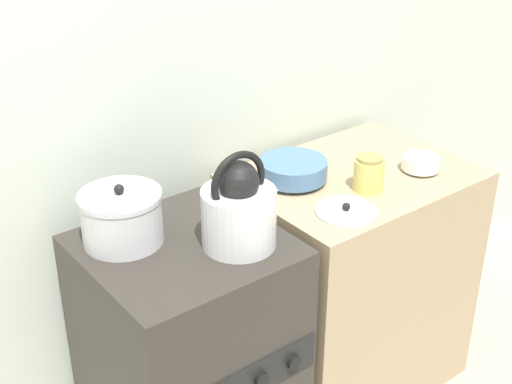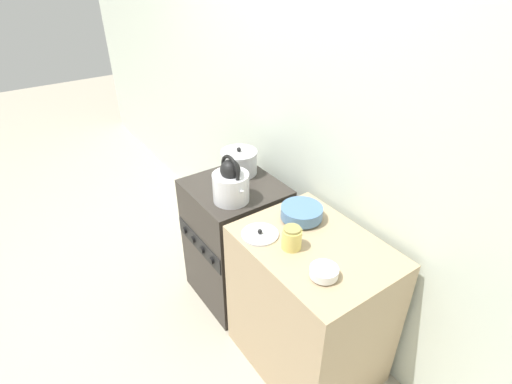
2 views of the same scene
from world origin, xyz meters
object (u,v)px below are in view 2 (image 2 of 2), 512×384
Objects in this scene: cooking_pot at (239,162)px; stove at (236,242)px; kettle at (231,184)px; small_ceramic_bowl at (324,272)px; loose_pot_lid at (260,234)px; enamel_bowl at (302,212)px; storage_jar at (292,238)px.

stove is at bearing -43.80° from cooking_pot.
small_ceramic_bowl is at bearing 0.23° from kettle.
kettle is 0.76m from small_ceramic_bowl.
loose_pot_lid is at bearing -171.84° from small_ceramic_bowl.
cooking_pot is at bearing 179.40° from enamel_bowl.
stove is 7.50× the size of storage_jar.
small_ceramic_bowl is at bearing -11.74° from cooking_pot.
stove is 0.56m from kettle.
stove is 0.80m from storage_jar.
storage_jar is at bearing -51.79° from enamel_bowl.
cooking_pot is 1.23× the size of loose_pot_lid.
enamel_bowl is at bearing 87.22° from loose_pot_lid.
enamel_bowl is 1.18× the size of loose_pot_lid.
kettle is at bearing -150.89° from enamel_bowl.
kettle is (0.12, -0.09, 0.53)m from stove.
cooking_pot reaches higher than loose_pot_lid.
cooking_pot is 1.82× the size of small_ceramic_bowl.
kettle is 1.50× the size of loose_pot_lid.
small_ceramic_bowl is (0.75, 0.00, -0.08)m from kettle.
kettle reaches higher than stove.
small_ceramic_bowl is 0.24m from storage_jar.
stove is 0.53m from cooking_pot.
loose_pot_lid is (0.48, -0.15, 0.43)m from stove.
kettle is at bearing -40.63° from cooking_pot.
small_ceramic_bowl is at bearing -5.91° from stove.
loose_pot_lid is (0.60, -0.26, -0.07)m from cooking_pot.
cooking_pot is 1.02m from small_ceramic_bowl.
stove is 0.99m from small_ceramic_bowl.
enamel_bowl is at bearing -0.60° from cooking_pot.
stove is 3.72× the size of cooking_pot.
storage_jar is at bearing 22.98° from loose_pot_lid.
enamel_bowl is (0.61, -0.01, -0.03)m from cooking_pot.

